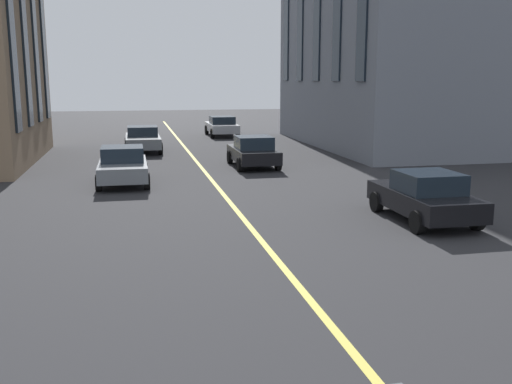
# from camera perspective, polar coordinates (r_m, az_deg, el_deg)

# --- Properties ---
(lane_centre_line) EXTENTS (80.00, 0.16, 0.01)m
(lane_centre_line) POSITION_cam_1_polar(r_m,az_deg,el_deg) (15.88, -0.77, -3.20)
(lane_centre_line) COLOR #D8C64C
(lane_centre_line) RESTS_ON ground_plane
(car_grey_trailing) EXTENTS (4.40, 1.95, 1.37)m
(car_grey_trailing) POSITION_cam_1_polar(r_m,az_deg,el_deg) (32.37, -11.02, 5.13)
(car_grey_trailing) COLOR slate
(car_grey_trailing) RESTS_ON ground_plane
(car_black_parked_b) EXTENTS (3.90, 1.89, 1.40)m
(car_black_parked_b) POSITION_cam_1_polar(r_m,az_deg,el_deg) (26.19, -0.28, 3.98)
(car_black_parked_b) COLOR black
(car_black_parked_b) RESTS_ON ground_plane
(car_black_near) EXTENTS (3.90, 1.89, 1.40)m
(car_black_near) POSITION_cam_1_polar(r_m,az_deg,el_deg) (16.85, 16.20, -0.40)
(car_black_near) COLOR black
(car_black_near) RESTS_ON ground_plane
(car_grey_oncoming) EXTENTS (3.90, 1.89, 1.40)m
(car_grey_oncoming) POSITION_cam_1_polar(r_m,az_deg,el_deg) (22.49, -12.90, 2.54)
(car_grey_oncoming) COLOR slate
(car_grey_oncoming) RESTS_ON ground_plane
(car_silver_parked_a) EXTENTS (4.40, 1.95, 1.37)m
(car_silver_parked_a) POSITION_cam_1_polar(r_m,az_deg,el_deg) (40.64, -3.36, 6.48)
(car_silver_parked_a) COLOR #B7BABF
(car_silver_parked_a) RESTS_ON ground_plane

